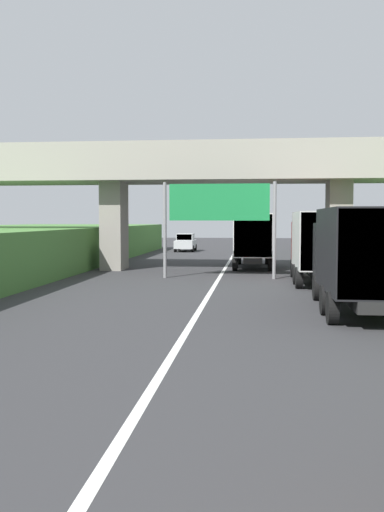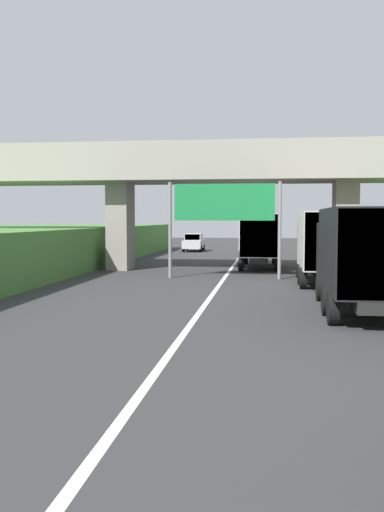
% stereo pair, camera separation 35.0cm
% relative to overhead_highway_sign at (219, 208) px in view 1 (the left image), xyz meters
% --- Properties ---
extents(lane_centre_stripe, '(0.20, 102.68, 0.01)m').
position_rel_overhead_highway_sign_xyz_m(lane_centre_stripe, '(0.00, -3.13, -3.67)').
color(lane_centre_stripe, white).
rests_on(lane_centre_stripe, ground).
extents(overpass_bridge, '(40.00, 4.80, 7.52)m').
position_rel_overhead_highway_sign_xyz_m(overpass_bridge, '(0.00, 4.70, 1.97)').
color(overpass_bridge, gray).
rests_on(overpass_bridge, ground).
extents(overhead_highway_sign, '(5.88, 0.18, 5.02)m').
position_rel_overhead_highway_sign_xyz_m(overhead_highway_sign, '(0.00, 0.00, 0.00)').
color(overhead_highway_sign, slate).
rests_on(overhead_highway_sign, ground).
extents(truck_red, '(2.44, 7.30, 3.44)m').
position_rel_overhead_highway_sign_xyz_m(truck_red, '(4.89, -1.69, -1.74)').
color(truck_red, black).
rests_on(truck_red, ground).
extents(truck_white, '(2.44, 7.30, 3.44)m').
position_rel_overhead_highway_sign_xyz_m(truck_white, '(1.74, 6.93, -1.74)').
color(truck_white, black).
rests_on(truck_white, ground).
extents(truck_black, '(2.44, 7.30, 3.44)m').
position_rel_overhead_highway_sign_xyz_m(truck_black, '(5.20, -10.47, -1.74)').
color(truck_black, black).
rests_on(truck_black, ground).
extents(car_silver, '(1.86, 4.10, 1.72)m').
position_rel_overhead_highway_sign_xyz_m(car_silver, '(-4.79, 25.06, -2.82)').
color(car_silver, '#B2B5B7').
rests_on(car_silver, ground).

